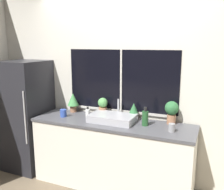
% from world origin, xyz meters
% --- Properties ---
extents(wall_back, '(8.00, 0.09, 2.70)m').
position_xyz_m(wall_back, '(0.00, 0.64, 1.35)').
color(wall_back, beige).
rests_on(wall_back, ground_plane).
extents(wall_left, '(0.06, 7.00, 2.70)m').
position_xyz_m(wall_left, '(-2.01, 1.50, 1.35)').
color(wall_left, beige).
rests_on(wall_left, ground_plane).
extents(counter, '(2.09, 0.60, 0.89)m').
position_xyz_m(counter, '(0.00, 0.29, 0.44)').
color(counter, silver).
rests_on(counter, ground_plane).
extents(refrigerator, '(0.64, 0.72, 1.62)m').
position_xyz_m(refrigerator, '(-1.41, 0.33, 0.81)').
color(refrigerator, '#232328').
rests_on(refrigerator, ground_plane).
extents(sink, '(0.58, 0.40, 0.25)m').
position_xyz_m(sink, '(0.00, 0.31, 0.93)').
color(sink, '#ADADB2').
rests_on(sink, counter).
extents(potted_plant_far_left, '(0.16, 0.16, 0.28)m').
position_xyz_m(potted_plant_far_left, '(-0.70, 0.50, 1.05)').
color(potted_plant_far_left, '#9E6B4C').
rests_on(potted_plant_far_left, counter).
extents(potted_plant_center_left, '(0.13, 0.13, 0.25)m').
position_xyz_m(potted_plant_center_left, '(-0.23, 0.50, 1.02)').
color(potted_plant_center_left, '#9E6B4C').
rests_on(potted_plant_center_left, counter).
extents(potted_plant_center_right, '(0.12, 0.12, 0.22)m').
position_xyz_m(potted_plant_center_right, '(0.22, 0.50, 1.00)').
color(potted_plant_center_right, '#9E6B4C').
rests_on(potted_plant_center_right, counter).
extents(potted_plant_far_right, '(0.17, 0.17, 0.29)m').
position_xyz_m(potted_plant_far_right, '(0.71, 0.50, 1.06)').
color(potted_plant_far_right, '#9E6B4C').
rests_on(potted_plant_far_right, counter).
extents(soap_bottle, '(0.06, 0.06, 0.15)m').
position_xyz_m(soap_bottle, '(-0.37, 0.34, 0.95)').
color(soap_bottle, white).
rests_on(soap_bottle, counter).
extents(bottle_tall, '(0.08, 0.08, 0.23)m').
position_xyz_m(bottle_tall, '(0.43, 0.31, 0.98)').
color(bottle_tall, '#235128').
rests_on(bottle_tall, counter).
extents(mug_grey, '(0.07, 0.07, 0.10)m').
position_xyz_m(mug_grey, '(0.76, 0.22, 0.93)').
color(mug_grey, gray).
rests_on(mug_grey, counter).
extents(mug_blue, '(0.09, 0.09, 0.10)m').
position_xyz_m(mug_blue, '(-0.70, 0.24, 0.94)').
color(mug_blue, '#3351AD').
rests_on(mug_blue, counter).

